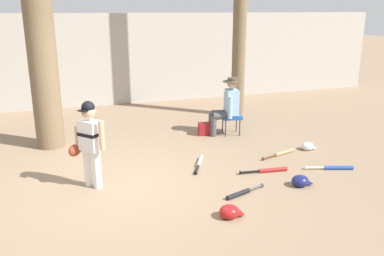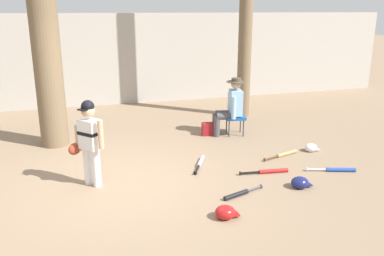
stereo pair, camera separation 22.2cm
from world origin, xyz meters
name	(u,v)px [view 2 (the right image)]	position (x,y,z in m)	size (l,w,h in m)	color
ground_plane	(118,185)	(0.00, 0.00, 0.00)	(60.00, 60.00, 0.00)	#897056
concrete_back_wall	(90,60)	(0.00, 5.61, 1.22)	(18.00, 0.36, 2.44)	#ADA89E
tree_near_player	(45,36)	(-0.93, 2.27, 2.07)	(0.70, 0.70, 4.79)	brown
tree_behind_spectator	(246,5)	(3.47, 3.27, 2.63)	(0.51, 0.51, 5.80)	brown
young_ballplayer	(89,138)	(-0.36, 0.13, 0.74)	(0.55, 0.48, 1.31)	white
folding_stool	(235,118)	(2.67, 1.86, 0.36)	(0.47, 0.47, 0.41)	#194C9E
seated_spectator	(231,105)	(2.58, 1.88, 0.64)	(0.68, 0.54, 1.20)	#47474C
handbag_beside_stool	(210,129)	(2.16, 1.98, 0.13)	(0.34, 0.18, 0.26)	maroon
bat_wood_tan	(284,154)	(3.03, 0.40, 0.03)	(0.78, 0.30, 0.07)	tan
bat_black_composite	(239,194)	(1.60, -0.87, 0.03)	(0.69, 0.29, 0.07)	black
bat_blue_youth	(337,170)	(3.49, -0.50, 0.03)	(0.77, 0.32, 0.07)	#2347AD
bat_aluminum_silver	(200,163)	(1.45, 0.44, 0.03)	(0.41, 0.71, 0.07)	#B7BCC6
bat_red_barrel	(270,171)	(2.41, -0.24, 0.03)	(0.81, 0.16, 0.07)	red
batting_helmet_white	(311,148)	(3.63, 0.48, 0.07)	(0.28, 0.21, 0.16)	silver
batting_helmet_navy	(300,183)	(2.58, -0.87, 0.08)	(0.31, 0.24, 0.18)	navy
batting_helmet_red	(225,212)	(1.18, -1.39, 0.08)	(0.31, 0.24, 0.18)	#A81919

